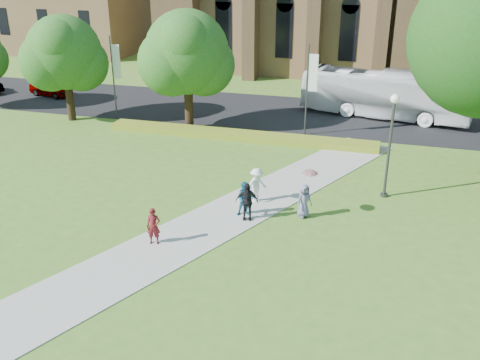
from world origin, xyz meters
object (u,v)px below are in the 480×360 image
(tour_coach, at_px, (385,94))
(pedestrian_0, at_px, (154,226))
(car_0, at_px, (51,88))
(streetlamp, at_px, (391,134))

(tour_coach, xyz_separation_m, pedestrian_0, (-8.50, -22.10, -0.90))
(pedestrian_0, bearing_deg, tour_coach, 53.87)
(tour_coach, bearing_deg, car_0, 103.83)
(streetlamp, distance_m, tour_coach, 14.61)
(streetlamp, distance_m, pedestrian_0, 12.11)
(tour_coach, xyz_separation_m, car_0, (-27.53, -1.25, -1.03))
(tour_coach, height_order, car_0, tour_coach)
(streetlamp, xyz_separation_m, car_0, (-28.14, 13.26, -2.59))
(pedestrian_0, bearing_deg, streetlamp, 24.67)
(streetlamp, bearing_deg, car_0, 154.76)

